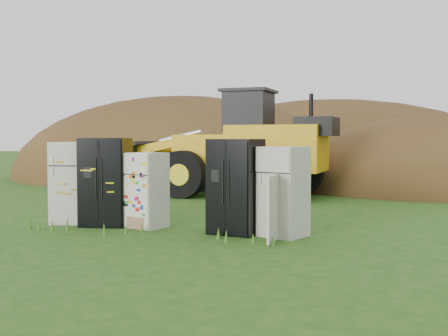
# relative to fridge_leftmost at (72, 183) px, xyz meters

# --- Properties ---
(ground) EXTENTS (120.00, 120.00, 0.00)m
(ground) POSITION_rel_fridge_leftmost_xyz_m (2.52, 0.00, -0.92)
(ground) COLOR #1D5115
(ground) RESTS_ON ground
(fridge_leftmost) EXTENTS (1.01, 0.98, 1.85)m
(fridge_leftmost) POSITION_rel_fridge_leftmost_xyz_m (0.00, 0.00, 0.00)
(fridge_leftmost) COLOR silver
(fridge_leftmost) RESTS_ON ground
(fridge_black_side) EXTENTS (1.17, 1.01, 1.94)m
(fridge_black_side) POSITION_rel_fridge_leftmost_xyz_m (0.91, -0.03, 0.05)
(fridge_black_side) COLOR black
(fridge_black_side) RESTS_ON ground
(fridge_sticker) EXTENTS (0.87, 0.83, 1.63)m
(fridge_sticker) POSITION_rel_fridge_leftmost_xyz_m (1.91, 0.02, -0.11)
(fridge_sticker) COLOR white
(fridge_sticker) RESTS_ON ground
(fridge_black_right) EXTENTS (1.06, 0.92, 1.92)m
(fridge_black_right) POSITION_rel_fridge_leftmost_xyz_m (3.96, -0.02, 0.04)
(fridge_black_right) COLOR black
(fridge_black_right) RESTS_ON ground
(fridge_open_door) EXTENTS (1.00, 0.96, 1.77)m
(fridge_open_door) POSITION_rel_fridge_leftmost_xyz_m (4.95, -0.01, -0.04)
(fridge_open_door) COLOR silver
(fridge_open_door) RESTS_ON ground
(wheel_loader) EXTENTS (7.35, 3.02, 3.55)m
(wheel_loader) POSITION_rel_fridge_leftmost_xyz_m (1.09, 7.02, 0.85)
(wheel_loader) COLOR #EBB30F
(wheel_loader) RESTS_ON ground
(dirt_mound_left) EXTENTS (16.87, 12.66, 7.89)m
(dirt_mound_left) POSITION_rel_fridge_leftmost_xyz_m (-3.65, 13.65, -0.92)
(dirt_mound_left) COLOR #4A3017
(dirt_mound_left) RESTS_ON ground
(dirt_mound_back) EXTENTS (19.20, 12.80, 7.78)m
(dirt_mound_back) POSITION_rel_fridge_leftmost_xyz_m (2.77, 17.57, -0.92)
(dirt_mound_back) COLOR #4A3017
(dirt_mound_back) RESTS_ON ground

